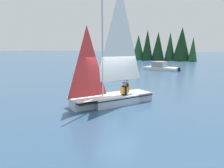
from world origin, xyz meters
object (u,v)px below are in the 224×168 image
Objects in this scene: motorboat_distant at (161,67)px; sailor_helm at (124,92)px; sailboat_main at (112,88)px; sailor_crew at (126,89)px.

sailor_helm is at bearing 107.87° from motorboat_distant.
sailboat_main is at bearing 106.02° from motorboat_distant.
sailor_crew is 0.24× the size of motorboat_distant.
sailboat_main reaches higher than motorboat_distant.
motorboat_distant is (1.25, -16.96, -0.25)m from sailor_crew.
sailboat_main is 5.34× the size of sailor_helm.
sailboat_main reaches higher than sailor_crew.
sailboat_main is 0.66m from sailor_helm.
motorboat_distant is at bearing -141.21° from sailor_crew.
sailor_crew is at bearing 107.46° from motorboat_distant.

